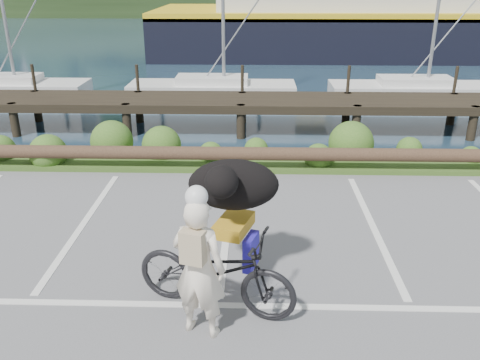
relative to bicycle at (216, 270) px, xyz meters
name	(u,v)px	position (x,y,z in m)	size (l,w,h in m)	color
ground	(220,289)	(0.03, 0.44, -0.58)	(72.00, 72.00, 0.00)	#5A5A5D
harbor_backdrop	(255,2)	(0.43, 78.85, -0.58)	(170.00, 160.00, 30.00)	#192D3D
vegetation_strip	(234,160)	(0.03, 5.74, -0.53)	(34.00, 1.60, 0.10)	#3D5B21
log_rail	(233,172)	(0.03, 5.04, -0.58)	(32.00, 0.30, 0.60)	#443021
bicycle	(216,270)	(0.00, 0.00, 0.00)	(0.77, 2.21, 1.16)	black
cyclist	(199,268)	(-0.16, -0.49, 0.34)	(0.67, 0.44, 1.83)	white
dog	(234,185)	(0.21, 0.67, 0.94)	(1.24, 0.61, 0.72)	black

